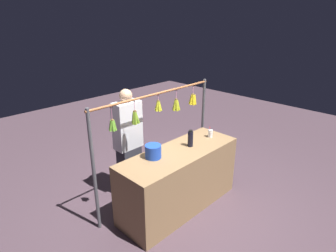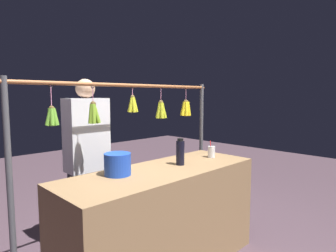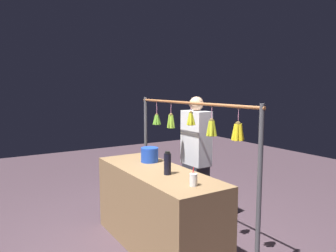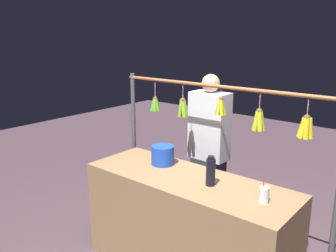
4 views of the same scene
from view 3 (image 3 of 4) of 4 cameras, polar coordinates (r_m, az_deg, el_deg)
ground_plane at (r=3.88m, az=-1.95°, el=-20.52°), size 12.00×12.00×0.00m
market_counter at (r=3.70m, az=-1.98°, el=-14.41°), size 1.84×0.65×0.89m
display_rack at (r=3.70m, az=4.22°, el=-2.70°), size 2.19×0.12×1.65m
water_bottle at (r=3.35m, az=-0.15°, el=-6.67°), size 0.08×0.08×0.24m
blue_bucket at (r=3.92m, az=-3.27°, el=-5.10°), size 0.21×0.21×0.17m
drink_cup at (r=2.99m, az=4.51°, el=-9.45°), size 0.07×0.07×0.17m
vendor_person at (r=4.21m, az=4.94°, el=-6.34°), size 0.40×0.21×1.67m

